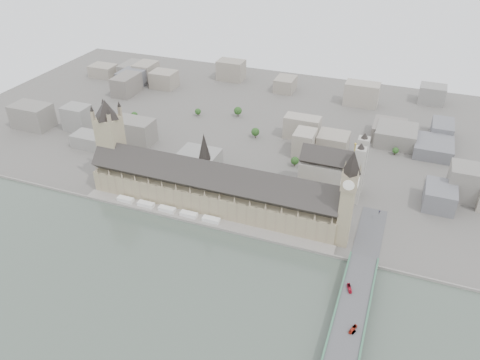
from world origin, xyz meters
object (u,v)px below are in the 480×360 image
(victoria_tower, at_px, (111,138))
(red_bus_north, at_px, (349,288))
(westminster_bridge, at_px, (350,320))
(elizabeth_tower, at_px, (348,192))
(red_bus_south, at_px, (353,329))
(car_silver, at_px, (354,332))
(car_approach, at_px, (379,212))
(palace_of_westminster, at_px, (212,188))
(westminster_abbey, at_px, (333,171))

(victoria_tower, distance_m, red_bus_north, 294.61)
(westminster_bridge, bearing_deg, elizabeth_tower, 104.11)
(victoria_tower, distance_m, westminster_bridge, 309.91)
(red_bus_south, relative_size, car_silver, 2.21)
(victoria_tower, bearing_deg, car_approach, 6.08)
(palace_of_westminster, bearing_deg, red_bus_south, -36.01)
(palace_of_westminster, height_order, red_bus_north, palace_of_westminster)
(car_approach, bearing_deg, car_silver, -88.85)
(victoria_tower, xyz_separation_m, car_silver, (288.62, -128.74, -44.26))
(palace_of_westminster, relative_size, westminster_abbey, 3.90)
(palace_of_westminster, xyz_separation_m, car_approach, (166.48, 37.00, -11.82))
(elizabeth_tower, distance_m, westminster_bridge, 111.81)
(elizabeth_tower, distance_m, red_bus_north, 84.60)
(victoria_tower, xyz_separation_m, red_bus_north, (278.29, -86.31, -43.57))
(elizabeth_tower, xyz_separation_m, car_approach, (28.48, 48.71, -47.20))
(palace_of_westminster, distance_m, car_silver, 207.11)
(westminster_abbey, distance_m, red_bus_north, 162.35)
(victoria_tower, relative_size, red_bus_south, 10.65)
(elizabeth_tower, xyz_separation_m, victoria_tower, (-260.00, 18.00, -2.88))
(westminster_abbey, bearing_deg, palace_of_westminster, -145.83)
(car_approach, bearing_deg, westminster_abbey, 146.52)
(red_bus_north, bearing_deg, car_silver, -96.08)
(palace_of_westminster, xyz_separation_m, westminster_bridge, (162.00, -107.20, -17.58))
(red_bus_north, relative_size, car_silver, 2.34)
(elizabeth_tower, distance_m, car_approach, 73.56)
(westminster_abbey, distance_m, car_silver, 205.92)
(elizabeth_tower, height_order, red_bus_north, elizabeth_tower)
(palace_of_westminster, distance_m, red_bus_north, 175.93)
(car_silver, bearing_deg, westminster_bridge, 130.70)
(car_silver, bearing_deg, palace_of_westminster, 167.52)
(westminster_abbey, bearing_deg, westminster_bridge, -74.36)
(palace_of_westminster, xyz_separation_m, westminster_abbey, (110.92, 75.30, 2.38))
(westminster_bridge, distance_m, red_bus_north, 28.54)
(westminster_abbey, xyz_separation_m, car_approach, (55.55, -38.29, -14.19))
(red_bus_north, distance_m, red_bus_south, 41.51)
(elizabeth_tower, distance_m, red_bus_south, 121.47)
(red_bus_north, height_order, car_approach, red_bus_north)
(palace_of_westminster, relative_size, car_approach, 60.34)
(elizabeth_tower, bearing_deg, red_bus_north, -75.01)
(victoria_tower, distance_m, car_approach, 293.47)
(westminster_bridge, relative_size, red_bus_north, 32.65)
(elizabeth_tower, xyz_separation_m, car_silver, (28.62, -110.74, -47.14))
(palace_of_westminster, relative_size, car_silver, 62.41)
(victoria_tower, bearing_deg, red_bus_south, -23.77)
(victoria_tower, relative_size, car_silver, 23.55)
(westminster_abbey, bearing_deg, elizabeth_tower, -72.71)
(westminster_bridge, xyz_separation_m, car_approach, (4.48, 144.21, 5.76))
(red_bus_north, relative_size, red_bus_south, 1.06)
(red_bus_south, distance_m, car_approach, 157.44)
(car_silver, bearing_deg, westminster_abbey, 129.56)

